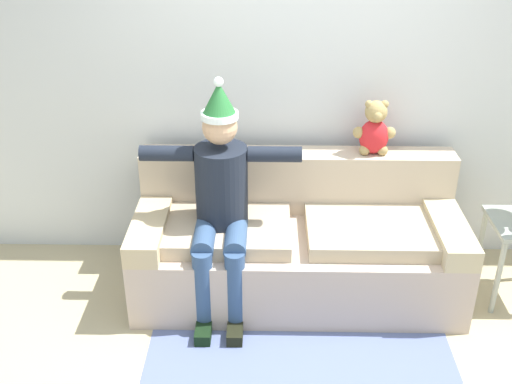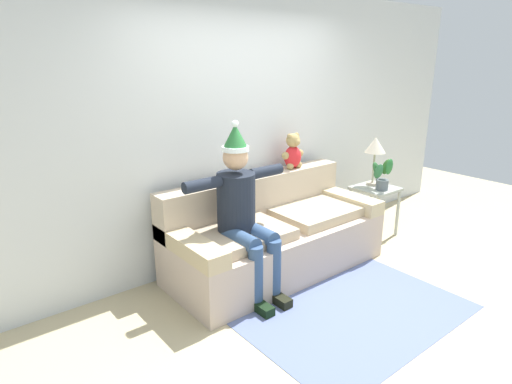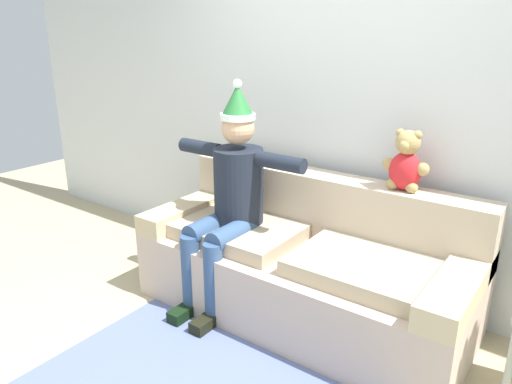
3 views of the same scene
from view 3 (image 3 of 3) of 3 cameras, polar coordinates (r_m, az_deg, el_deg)
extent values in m
cube|color=silver|center=(3.44, 11.03, 10.03)|extent=(7.00, 0.10, 2.70)
cube|color=#BFA996|center=(3.30, 5.29, -10.64)|extent=(2.18, 0.93, 0.47)
cube|color=#C1AE95|center=(3.39, 8.51, -1.58)|extent=(2.18, 0.24, 0.43)
cube|color=tan|center=(3.71, -7.61, -2.06)|extent=(0.22, 0.93, 0.14)
cube|color=#C6B48B|center=(2.85, 22.86, -10.20)|extent=(0.22, 0.93, 0.14)
cube|color=tan|center=(3.39, -2.14, -4.40)|extent=(0.87, 0.65, 0.10)
cube|color=tan|center=(2.94, 13.25, -8.72)|extent=(0.87, 0.65, 0.10)
cylinder|color=#1B212D|center=(3.31, -2.07, 0.76)|extent=(0.34, 0.34, 0.52)
sphere|color=tan|center=(3.21, -2.16, 7.57)|extent=(0.22, 0.22, 0.22)
cylinder|color=white|center=(3.19, -2.17, 8.92)|extent=(0.23, 0.23, 0.04)
cone|color=#266C31|center=(3.18, -2.20, 10.88)|extent=(0.21, 0.21, 0.20)
sphere|color=white|center=(3.16, -2.22, 12.67)|extent=(0.06, 0.06, 0.06)
cylinder|color=#334D73|center=(3.32, -5.52, -4.07)|extent=(0.14, 0.40, 0.14)
cylinder|color=#334D73|center=(3.31, -7.68, -9.70)|extent=(0.13, 0.13, 0.57)
cube|color=black|center=(3.38, -8.46, -13.86)|extent=(0.10, 0.24, 0.08)
cylinder|color=#334D73|center=(3.20, -2.82, -4.91)|extent=(0.14, 0.40, 0.14)
cylinder|color=#334D73|center=(3.19, -5.03, -10.76)|extent=(0.13, 0.13, 0.57)
cube|color=black|center=(3.27, -5.85, -15.05)|extent=(0.10, 0.24, 0.08)
cylinder|color=#1B212D|center=(3.46, -6.57, 5.24)|extent=(0.34, 0.10, 0.10)
cylinder|color=#1B212D|center=(3.06, 2.92, 3.52)|extent=(0.34, 0.10, 0.10)
ellipsoid|color=red|center=(3.10, 17.21, 2.36)|extent=(0.20, 0.16, 0.24)
sphere|color=tan|center=(3.05, 17.53, 5.60)|extent=(0.15, 0.15, 0.15)
sphere|color=tan|center=(3.00, 17.13, 5.22)|extent=(0.07, 0.07, 0.07)
sphere|color=tan|center=(3.06, 16.70, 6.72)|extent=(0.05, 0.05, 0.05)
sphere|color=tan|center=(3.03, 18.57, 6.41)|extent=(0.05, 0.05, 0.05)
sphere|color=tan|center=(3.12, 15.45, 3.23)|extent=(0.08, 0.08, 0.08)
sphere|color=tan|center=(3.11, 15.84, 0.94)|extent=(0.08, 0.08, 0.08)
sphere|color=tan|center=(3.06, 19.11, 2.55)|extent=(0.08, 0.08, 0.08)
sphere|color=tan|center=(3.08, 17.92, 0.52)|extent=(0.08, 0.08, 0.08)
cylinder|color=#9BA398|center=(2.76, 27.63, -18.51)|extent=(0.04, 0.04, 0.56)
camera|label=1|loc=(2.14, -94.82, 21.63)|focal=43.63mm
camera|label=2|loc=(4.11, -62.65, 11.94)|focal=30.54mm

